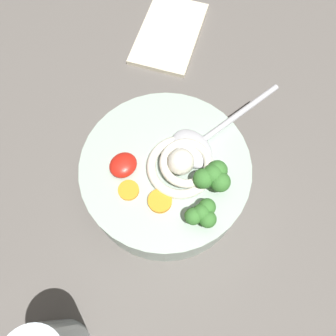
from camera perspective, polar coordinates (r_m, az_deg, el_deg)
The scene contains 10 objects.
table_slab at distance 51.50cm, azimuth 2.19°, elevation -0.93°, with size 134.76×134.76×3.46cm, color #5B5651.
soup_bowl at distance 45.57cm, azimuth 0.00°, elevation -1.59°, with size 21.87×21.87×6.89cm.
noodle_pile at distance 41.44cm, azimuth 2.37°, elevation 0.61°, with size 9.26×9.08×3.72cm.
soup_spoon at distance 43.28cm, azimuth 5.45°, elevation 4.36°, with size 17.48×6.46×1.60cm.
chili_sauce_dollop at distance 42.12cm, azimuth -7.56°, elevation 0.51°, with size 3.58×3.22×1.61cm, color red.
broccoli_floret_front at distance 39.92cm, azimuth 7.72°, elevation -1.33°, with size 4.75×4.09×3.76cm.
broccoli_floret_rear at distance 38.77cm, azimuth 5.79°, elevation -7.67°, with size 3.95×3.40×3.12cm.
carrot_slice_right at distance 40.66cm, azimuth -1.37°, elevation -5.59°, with size 2.91×2.91×0.72cm, color orange.
carrot_slice_far at distance 41.47cm, azimuth -6.64°, elevation -3.73°, with size 2.56×2.56×0.48cm, color orange.
folded_napkin at distance 63.74cm, azimuth 0.22°, elevation 21.74°, with size 16.43×10.06×0.80cm, color beige.
Camera 1 is at (-14.64, -11.95, 49.64)cm, focal length 36.22 mm.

